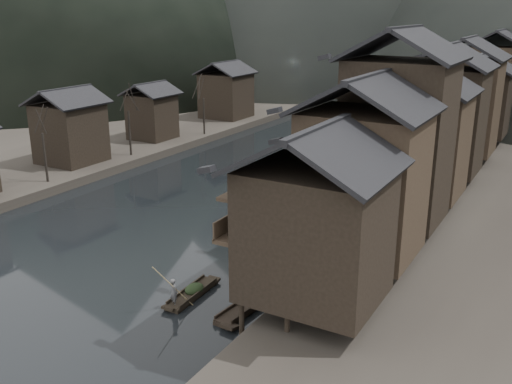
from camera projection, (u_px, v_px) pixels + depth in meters
The scene contains 12 objects.
water at pixel (160, 232), 46.56m from camera, with size 300.00×300.00×0.00m, color black.
left_bank at pixel (148, 113), 95.99m from camera, with size 40.00×200.00×1.20m, color #2D2823.
stilt_houses at pixel (441, 107), 51.68m from camera, with size 9.00×67.60×16.48m.
left_houses at pixel (131, 107), 71.15m from camera, with size 8.10×53.20×8.73m.
bare_trees at pixel (85, 116), 60.09m from camera, with size 3.73×42.91×7.45m.
moored_sampans at pixel (364, 203), 52.98m from camera, with size 3.00×50.87×0.47m.
midriver_boats at pixel (345, 133), 82.29m from camera, with size 9.03×16.53×0.44m.
stone_bridge at pixel (409, 79), 104.38m from camera, with size 40.00×6.00×9.00m.
hero_sampan at pixel (192, 293), 36.10m from camera, with size 1.23×5.03×0.44m.
cargo_heap at pixel (194, 284), 36.11m from camera, with size 1.10×1.44×0.66m, color black.
boatman at pixel (174, 289), 34.35m from camera, with size 0.64×0.42×1.76m, color #4C4D4F.
bamboo_pole at pixel (174, 248), 33.44m from camera, with size 0.06×0.06×4.48m, color #8C7A51.
Camera 1 is at (28.45, -33.59, 17.41)m, focal length 40.00 mm.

